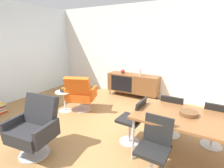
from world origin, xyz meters
TOP-DOWN VIEW (x-y plane):
  - ground_plane at (0.00, 0.00)m, footprint 8.32×8.32m
  - wall_back at (0.00, 2.60)m, footprint 6.80×0.12m
  - sideboard at (-0.23, 2.30)m, footprint 1.60×0.45m
  - vase_cobalt at (-0.59, 2.30)m, footprint 0.13×0.13m
  - vase_sculptural_dark at (-0.01, 2.30)m, footprint 0.07×0.07m
  - dining_table at (1.63, 0.05)m, footprint 1.60×0.90m
  - wooden_bowl_on_table at (1.59, 0.10)m, footprint 0.26×0.26m
  - dining_chair_back_right at (1.98, 0.61)m, footprint 0.41×0.43m
  - dining_chair_near_window at (0.74, 0.05)m, footprint 0.44×0.42m
  - dining_chair_front_left at (1.28, -0.51)m, footprint 0.41×0.44m
  - dining_chair_back_left at (1.28, 0.61)m, footprint 0.40×0.43m
  - lounge_chair_red at (-0.97, 0.66)m, footprint 0.86×0.83m
  - armchair_black_shell at (-0.54, -0.97)m, footprint 0.78×0.73m
  - side_table_round at (-1.32, 0.45)m, footprint 0.44×0.44m
  - fruit_bowl at (-1.32, 0.45)m, footprint 0.20×0.20m

SIDE VIEW (x-z plane):
  - ground_plane at x=0.00m, z-range 0.00..0.00m
  - side_table_round at x=-1.32m, z-range 0.06..0.58m
  - sideboard at x=-0.23m, z-range 0.08..0.80m
  - lounge_chair_red at x=-0.97m, z-range -0.01..0.94m
  - armchair_black_shell at x=-0.54m, z-range -0.01..0.94m
  - dining_chair_back_right at x=1.98m, z-range 0.04..0.90m
  - dining_chair_near_window at x=0.74m, z-range 0.04..0.90m
  - dining_chair_front_left at x=1.28m, z-range 0.04..0.90m
  - dining_chair_back_left at x=1.28m, z-range 0.04..0.90m
  - fruit_bowl at x=-1.32m, z-range 0.50..0.61m
  - dining_table at x=1.63m, z-range 0.33..1.07m
  - wooden_bowl_on_table at x=1.59m, z-range 0.74..0.80m
  - vase_cobalt at x=-0.59m, z-range 0.72..0.85m
  - vase_sculptural_dark at x=-0.01m, z-range 0.72..0.94m
  - wall_back at x=0.00m, z-range 0.00..2.80m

